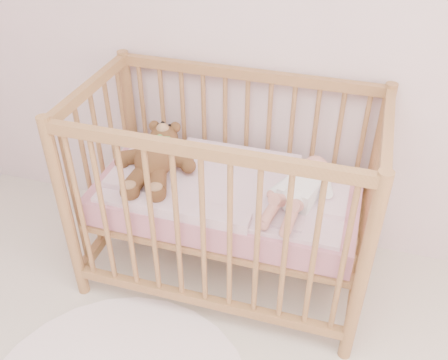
% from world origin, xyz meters
% --- Properties ---
extents(crib, '(1.36, 0.76, 1.00)m').
position_xyz_m(crib, '(-0.31, 1.60, 0.50)').
color(crib, '#AD8249').
rests_on(crib, floor).
extents(mattress, '(1.22, 0.62, 0.13)m').
position_xyz_m(mattress, '(-0.31, 1.60, 0.49)').
color(mattress, '#CA7E8F').
rests_on(mattress, crib).
extents(blanket, '(1.10, 0.58, 0.06)m').
position_xyz_m(blanket, '(-0.31, 1.60, 0.56)').
color(blanket, '#E8A0BB').
rests_on(blanket, mattress).
extents(baby, '(0.39, 0.60, 0.13)m').
position_xyz_m(baby, '(0.03, 1.58, 0.64)').
color(baby, white).
rests_on(baby, blanket).
extents(teddy_bear, '(0.50, 0.64, 0.16)m').
position_xyz_m(teddy_bear, '(-0.66, 1.58, 0.65)').
color(teddy_bear, brown).
rests_on(teddy_bear, blanket).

